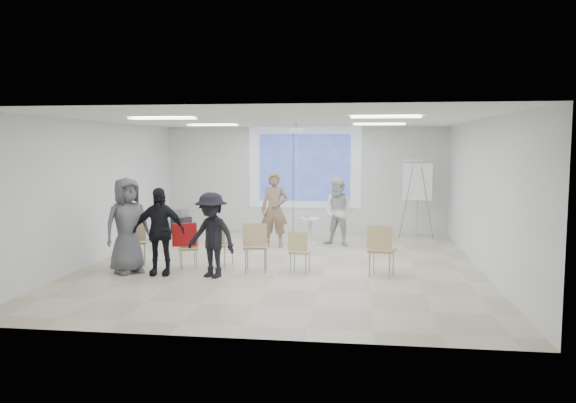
# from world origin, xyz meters

# --- Properties ---
(floor) EXTENTS (8.00, 9.00, 0.10)m
(floor) POSITION_xyz_m (0.00, 0.00, -0.05)
(floor) COLOR beige
(floor) RESTS_ON ground
(ceiling) EXTENTS (8.00, 9.00, 0.10)m
(ceiling) POSITION_xyz_m (0.00, 0.00, 3.05)
(ceiling) COLOR white
(ceiling) RESTS_ON wall_back
(wall_back) EXTENTS (8.00, 0.10, 3.00)m
(wall_back) POSITION_xyz_m (0.00, 4.55, 1.50)
(wall_back) COLOR silver
(wall_back) RESTS_ON floor
(wall_left) EXTENTS (0.10, 9.00, 3.00)m
(wall_left) POSITION_xyz_m (-4.05, 0.00, 1.50)
(wall_left) COLOR silver
(wall_left) RESTS_ON floor
(wall_right) EXTENTS (0.10, 9.00, 3.00)m
(wall_right) POSITION_xyz_m (4.05, 0.00, 1.50)
(wall_right) COLOR silver
(wall_right) RESTS_ON floor
(projection_halo) EXTENTS (3.20, 0.01, 2.30)m
(projection_halo) POSITION_xyz_m (0.00, 4.49, 1.85)
(projection_halo) COLOR silver
(projection_halo) RESTS_ON wall_back
(projection_image) EXTENTS (2.60, 0.01, 1.90)m
(projection_image) POSITION_xyz_m (0.00, 4.47, 1.85)
(projection_image) COLOR #3148A6
(projection_image) RESTS_ON wall_back
(pedestal_table) EXTENTS (0.65, 0.65, 0.69)m
(pedestal_table) POSITION_xyz_m (0.33, 2.52, 0.38)
(pedestal_table) COLOR white
(pedestal_table) RESTS_ON floor
(player_left) EXTENTS (0.77, 0.54, 2.07)m
(player_left) POSITION_xyz_m (-0.49, 2.05, 1.04)
(player_left) COLOR #97735D
(player_left) RESTS_ON floor
(player_right) EXTENTS (1.09, 0.99, 1.87)m
(player_right) POSITION_xyz_m (1.06, 2.44, 0.94)
(player_right) COLOR white
(player_right) RESTS_ON floor
(controller_left) EXTENTS (0.05, 0.13, 0.04)m
(controller_left) POSITION_xyz_m (-0.31, 2.30, 1.37)
(controller_left) COLOR silver
(controller_left) RESTS_ON player_left
(controller_right) EXTENTS (0.07, 0.12, 0.04)m
(controller_right) POSITION_xyz_m (0.88, 2.69, 1.26)
(controller_right) COLOR white
(controller_right) RESTS_ON player_right
(chair_far_left) EXTENTS (0.60, 0.62, 0.98)m
(chair_far_left) POSITION_xyz_m (-3.01, -0.50, 0.58)
(chair_far_left) COLOR tan
(chair_far_left) RESTS_ON floor
(chair_left_mid) EXTENTS (0.51, 0.52, 0.80)m
(chair_left_mid) POSITION_xyz_m (-1.85, -0.59, 0.47)
(chair_left_mid) COLOR tan
(chair_left_mid) RESTS_ON floor
(chair_left_inner) EXTENTS (0.51, 0.54, 0.89)m
(chair_left_inner) POSITION_xyz_m (-1.27, -0.35, 0.53)
(chair_left_inner) COLOR tan
(chair_left_inner) RESTS_ON floor
(chair_center) EXTENTS (0.51, 0.54, 0.99)m
(chair_center) POSITION_xyz_m (-0.44, -0.75, 0.58)
(chair_center) COLOR tan
(chair_center) RESTS_ON floor
(chair_right_inner) EXTENTS (0.44, 0.46, 0.83)m
(chair_right_inner) POSITION_xyz_m (0.42, -0.72, 0.49)
(chair_right_inner) COLOR #D0B678
(chair_right_inner) RESTS_ON floor
(chair_right_far) EXTENTS (0.57, 0.60, 1.00)m
(chair_right_far) POSITION_xyz_m (1.98, -0.83, 0.59)
(chair_right_far) COLOR tan
(chair_right_far) RESTS_ON floor
(red_jacket) EXTENTS (0.48, 0.30, 0.45)m
(red_jacket) POSITION_xyz_m (-1.88, -0.74, 0.72)
(red_jacket) COLOR #B41616
(red_jacket) RESTS_ON chair_left_mid
(laptop) EXTENTS (0.38, 0.31, 0.03)m
(laptop) POSITION_xyz_m (-1.25, -0.25, 0.48)
(laptop) COLOR black
(laptop) RESTS_ON chair_left_inner
(audience_left) EXTENTS (1.19, 0.78, 1.93)m
(audience_left) POSITION_xyz_m (-2.24, -1.17, 0.97)
(audience_left) COLOR black
(audience_left) RESTS_ON floor
(audience_mid) EXTENTS (1.34, 1.05, 1.83)m
(audience_mid) POSITION_xyz_m (-1.18, -1.25, 0.91)
(audience_mid) COLOR black
(audience_mid) RESTS_ON floor
(audience_outer) EXTENTS (1.19, 1.20, 2.09)m
(audience_outer) POSITION_xyz_m (-2.90, -1.10, 1.05)
(audience_outer) COLOR #5D5D63
(audience_outer) RESTS_ON floor
(flipchart_easel) EXTENTS (0.90, 0.69, 2.11)m
(flipchart_easel) POSITION_xyz_m (3.07, 3.67, 1.55)
(flipchart_easel) COLOR gray
(flipchart_easel) RESTS_ON floor
(av_cart) EXTENTS (0.57, 0.53, 0.70)m
(av_cart) POSITION_xyz_m (-3.37, 3.59, 0.32)
(av_cart) COLOR black
(av_cart) RESTS_ON floor
(ceiling_projector) EXTENTS (0.30, 0.25, 3.00)m
(ceiling_projector) POSITION_xyz_m (0.10, 1.49, 2.69)
(ceiling_projector) COLOR white
(ceiling_projector) RESTS_ON ceiling
(fluor_panel_nw) EXTENTS (1.20, 0.30, 0.02)m
(fluor_panel_nw) POSITION_xyz_m (-2.00, 2.00, 2.97)
(fluor_panel_nw) COLOR white
(fluor_panel_nw) RESTS_ON ceiling
(fluor_panel_ne) EXTENTS (1.20, 0.30, 0.02)m
(fluor_panel_ne) POSITION_xyz_m (2.00, 2.00, 2.97)
(fluor_panel_ne) COLOR white
(fluor_panel_ne) RESTS_ON ceiling
(fluor_panel_sw) EXTENTS (1.20, 0.30, 0.02)m
(fluor_panel_sw) POSITION_xyz_m (-2.00, -1.50, 2.97)
(fluor_panel_sw) COLOR white
(fluor_panel_sw) RESTS_ON ceiling
(fluor_panel_se) EXTENTS (1.20, 0.30, 0.02)m
(fluor_panel_se) POSITION_xyz_m (2.00, -1.50, 2.97)
(fluor_panel_se) COLOR white
(fluor_panel_se) RESTS_ON ceiling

